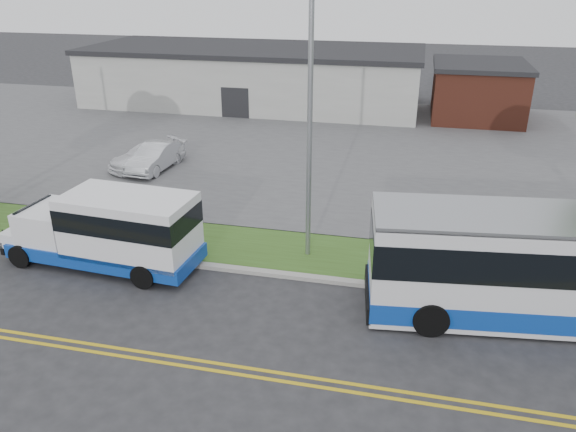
% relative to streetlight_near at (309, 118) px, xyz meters
% --- Properties ---
extents(ground, '(140.00, 140.00, 0.00)m').
position_rel_streetlight_near_xyz_m(ground, '(-3.00, -2.73, -5.23)').
color(ground, '#28282B').
rests_on(ground, ground).
extents(lane_line_north, '(70.00, 0.12, 0.01)m').
position_rel_streetlight_near_xyz_m(lane_line_north, '(-3.00, -6.58, -5.23)').
color(lane_line_north, gold).
rests_on(lane_line_north, ground).
extents(lane_line_south, '(70.00, 0.12, 0.01)m').
position_rel_streetlight_near_xyz_m(lane_line_south, '(-3.00, -6.88, -5.23)').
color(lane_line_south, gold).
rests_on(lane_line_south, ground).
extents(curb, '(80.00, 0.30, 0.15)m').
position_rel_streetlight_near_xyz_m(curb, '(-3.00, -1.63, -5.16)').
color(curb, '#9E9B93').
rests_on(curb, ground).
extents(verge, '(80.00, 3.30, 0.10)m').
position_rel_streetlight_near_xyz_m(verge, '(-3.00, 0.17, -5.18)').
color(verge, '#35511B').
rests_on(verge, ground).
extents(parking_lot, '(80.00, 25.00, 0.10)m').
position_rel_streetlight_near_xyz_m(parking_lot, '(-3.00, 14.27, -5.18)').
color(parking_lot, '#4C4C4F').
rests_on(parking_lot, ground).
extents(commercial_building, '(25.40, 10.40, 4.35)m').
position_rel_streetlight_near_xyz_m(commercial_building, '(-9.00, 24.27, -3.05)').
color(commercial_building, '#9E9E99').
rests_on(commercial_building, ground).
extents(brick_wing, '(6.30, 7.30, 3.90)m').
position_rel_streetlight_near_xyz_m(brick_wing, '(7.50, 23.27, -3.27)').
color(brick_wing, brown).
rests_on(brick_wing, ground).
extents(streetlight_near, '(0.35, 1.53, 9.50)m').
position_rel_streetlight_near_xyz_m(streetlight_near, '(0.00, 0.00, 0.00)').
color(streetlight_near, gray).
rests_on(streetlight_near, verge).
extents(shuttle_bus, '(7.35, 2.85, 2.76)m').
position_rel_streetlight_near_xyz_m(shuttle_bus, '(-6.52, -2.18, -3.76)').
color(shuttle_bus, '#0E3899').
rests_on(shuttle_bus, ground).
extents(parked_car_a, '(1.72, 4.22, 1.36)m').
position_rel_streetlight_near_xyz_m(parked_car_a, '(-9.61, 7.66, -4.45)').
color(parked_car_a, '#BBBDC3').
rests_on(parked_car_a, parking_lot).
extents(parked_car_b, '(3.65, 4.58, 1.24)m').
position_rel_streetlight_near_xyz_m(parked_car_b, '(-10.22, 7.90, -4.51)').
color(parked_car_b, white).
rests_on(parked_car_b, parking_lot).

